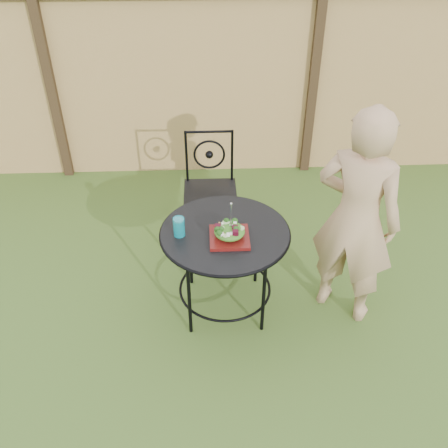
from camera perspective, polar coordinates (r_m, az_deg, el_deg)
name	(u,v)px	position (r m, az deg, el deg)	size (l,w,h in m)	color
ground	(183,314)	(3.90, -4.69, -10.25)	(60.00, 60.00, 0.00)	#264917
fence	(184,87)	(5.21, -4.63, 15.32)	(8.00, 0.12, 1.90)	tan
patio_table	(225,247)	(3.56, 0.11, -2.60)	(0.92, 0.92, 0.72)	black
patio_chair	(210,185)	(4.39, -1.61, 4.48)	(0.46, 0.46, 0.95)	black
diner	(356,219)	(3.52, 14.85, 0.52)	(0.61, 0.40, 1.67)	tan
salad_plate	(229,237)	(3.41, 0.62, -1.53)	(0.27, 0.27, 0.02)	#43090B
salad	(229,231)	(3.37, 0.63, -0.84)	(0.21, 0.21, 0.08)	#235614
fork	(231,216)	(3.30, 0.81, 0.96)	(0.01, 0.01, 0.18)	silver
drinking_glass	(179,227)	(3.42, -5.17, -0.32)	(0.08, 0.08, 0.14)	#0C7F8D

